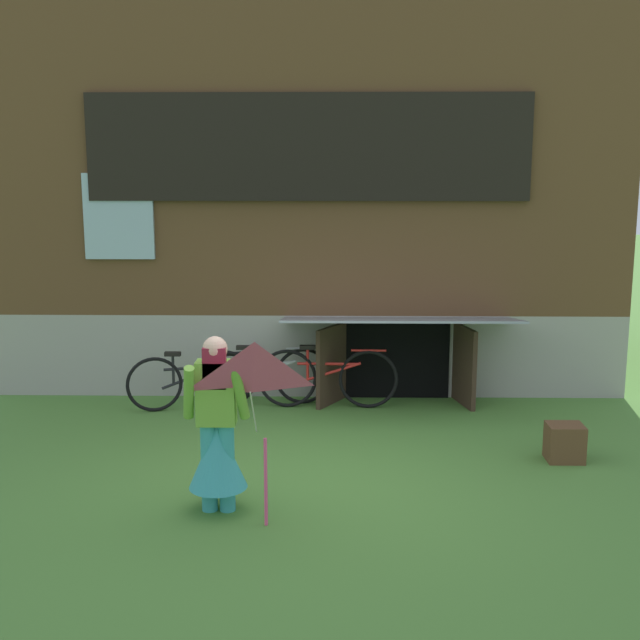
{
  "coord_description": "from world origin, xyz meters",
  "views": [
    {
      "loc": [
        0.34,
        -7.45,
        3.01
      ],
      "look_at": [
        0.19,
        0.93,
        1.43
      ],
      "focal_mm": 45.46,
      "sensor_mm": 36.0,
      "label": 1
    }
  ],
  "objects_px": {
    "kite": "(255,387)",
    "bicycle_black": "(192,381)",
    "person": "(217,439)",
    "wooden_crate": "(565,443)",
    "bicycle_silver": "(264,376)",
    "bicycle_red": "(328,378)"
  },
  "relations": [
    {
      "from": "person",
      "to": "bicycle_black",
      "type": "distance_m",
      "value": 3.2
    },
    {
      "from": "bicycle_red",
      "to": "bicycle_black",
      "type": "xyz_separation_m",
      "value": [
        -1.71,
        -0.08,
        -0.03
      ]
    },
    {
      "from": "bicycle_red",
      "to": "wooden_crate",
      "type": "distance_m",
      "value": 3.12
    },
    {
      "from": "kite",
      "to": "wooden_crate",
      "type": "distance_m",
      "value": 3.7
    },
    {
      "from": "bicycle_black",
      "to": "kite",
      "type": "bearing_deg",
      "value": -88.18
    },
    {
      "from": "bicycle_red",
      "to": "wooden_crate",
      "type": "xyz_separation_m",
      "value": [
        2.49,
        -1.86,
        -0.2
      ]
    },
    {
      "from": "bicycle_red",
      "to": "wooden_crate",
      "type": "relative_size",
      "value": 4.59
    },
    {
      "from": "wooden_crate",
      "to": "bicycle_black",
      "type": "bearing_deg",
      "value": 157.14
    },
    {
      "from": "kite",
      "to": "bicycle_silver",
      "type": "relative_size",
      "value": 0.91
    },
    {
      "from": "bicycle_red",
      "to": "bicycle_black",
      "type": "distance_m",
      "value": 1.71
    },
    {
      "from": "kite",
      "to": "bicycle_black",
      "type": "bearing_deg",
      "value": 107.97
    },
    {
      "from": "kite",
      "to": "bicycle_black",
      "type": "height_order",
      "value": "kite"
    },
    {
      "from": "person",
      "to": "wooden_crate",
      "type": "bearing_deg",
      "value": 43.52
    },
    {
      "from": "bicycle_silver",
      "to": "kite",
      "type": "bearing_deg",
      "value": -94.74
    },
    {
      "from": "person",
      "to": "bicycle_red",
      "type": "xyz_separation_m",
      "value": [
        0.94,
        3.18,
        -0.28
      ]
    },
    {
      "from": "person",
      "to": "bicycle_silver",
      "type": "xyz_separation_m",
      "value": [
        0.13,
        3.27,
        -0.28
      ]
    },
    {
      "from": "person",
      "to": "bicycle_black",
      "type": "bearing_deg",
      "value": 126.4
    },
    {
      "from": "kite",
      "to": "bicycle_red",
      "type": "height_order",
      "value": "kite"
    },
    {
      "from": "person",
      "to": "bicycle_silver",
      "type": "relative_size",
      "value": 0.92
    },
    {
      "from": "person",
      "to": "wooden_crate",
      "type": "xyz_separation_m",
      "value": [
        3.44,
        1.32,
        -0.47
      ]
    },
    {
      "from": "person",
      "to": "bicycle_red",
      "type": "distance_m",
      "value": 3.33
    },
    {
      "from": "wooden_crate",
      "to": "bicycle_red",
      "type": "bearing_deg",
      "value": 143.34
    }
  ]
}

